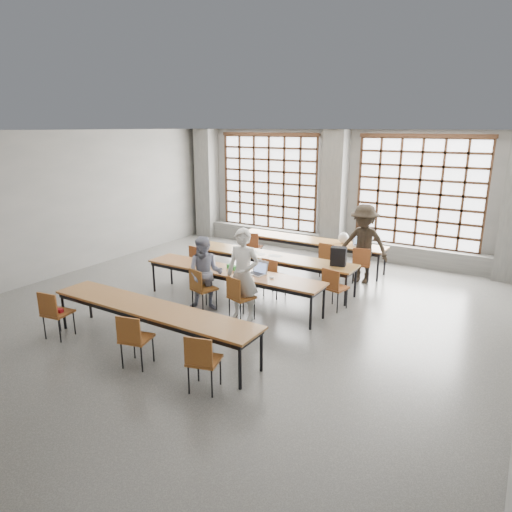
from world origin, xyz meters
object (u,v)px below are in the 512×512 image
at_px(backpack, 338,256).
at_px(mouse, 272,278).
at_px(laptop_back, 360,243).
at_px(red_pouch, 58,310).
at_px(plastic_bag, 343,238).
at_px(desk_row_c, 232,274).
at_px(chair_back_right, 361,261).
at_px(chair_mid_right, 334,285).
at_px(chair_back_left, 252,245).
at_px(green_box, 232,267).
at_px(student_back, 363,244).
at_px(chair_back_mid, 328,256).
at_px(chair_mid_centre, 273,273).
at_px(chair_mid_left, 199,260).
at_px(student_male, 243,275).
at_px(desk_row_a, 310,242).
at_px(laptop_front, 258,271).
at_px(desk_row_b, 271,258).
at_px(chair_front_right, 239,294).
at_px(chair_near_right, 202,357).
at_px(student_female, 205,274).
at_px(chair_near_left, 54,310).
at_px(chair_front_left, 201,286).
at_px(chair_near_mid, 133,335).
at_px(desk_row_d, 152,311).
at_px(phone, 236,273).

bearing_deg(backpack, mouse, -129.09).
bearing_deg(laptop_back, red_pouch, -117.52).
bearing_deg(plastic_bag, desk_row_c, -108.55).
relative_size(chair_back_right, chair_mid_right, 1.00).
relative_size(chair_back_left, green_box, 3.52).
bearing_deg(laptop_back, green_box, -115.72).
xyz_separation_m(student_back, plastic_bag, (-0.70, 0.55, -0.06)).
xyz_separation_m(chair_back_mid, chair_mid_centre, (-0.50, -1.86, 0.00)).
xyz_separation_m(chair_mid_left, student_male, (2.08, -1.30, 0.35)).
bearing_deg(desk_row_a, chair_mid_centre, -83.28).
bearing_deg(laptop_front, desk_row_b, 108.39).
relative_size(desk_row_a, red_pouch, 20.00).
xyz_separation_m(desk_row_a, mouse, (0.73, -3.31, 0.08)).
relative_size(green_box, red_pouch, 1.25).
bearing_deg(chair_front_right, backpack, 61.39).
xyz_separation_m(chair_mid_left, chair_mid_centre, (2.00, 0.00, 0.00)).
xyz_separation_m(chair_front_right, laptop_back, (0.97, 4.02, 0.25)).
bearing_deg(mouse, chair_near_right, -79.13).
relative_size(chair_back_right, student_back, 0.47).
height_order(chair_front_right, student_female, student_female).
bearing_deg(chair_mid_left, chair_near_left, -93.28).
xyz_separation_m(chair_back_right, chair_front_right, (-1.26, -3.29, 0.00)).
relative_size(chair_back_right, green_box, 3.52).
bearing_deg(laptop_front, chair_front_left, -140.11).
xyz_separation_m(chair_mid_right, chair_front_left, (-2.23, -1.42, 0.00)).
distance_m(chair_mid_left, laptop_front, 2.17).
distance_m(chair_near_mid, laptop_back, 6.47).
bearing_deg(chair_near_right, chair_back_mid, 95.07).
bearing_deg(backpack, chair_near_right, -104.55).
height_order(chair_mid_centre, chair_near_mid, same).
bearing_deg(mouse, green_box, 174.29).
bearing_deg(desk_row_a, red_pouch, -107.45).
bearing_deg(chair_mid_right, chair_back_mid, 115.62).
distance_m(desk_row_d, chair_near_right, 1.65).
relative_size(chair_back_left, chair_near_mid, 1.00).
distance_m(backpack, red_pouch, 5.55).
bearing_deg(desk_row_c, chair_back_left, 113.57).
relative_size(desk_row_a, chair_mid_right, 4.55).
distance_m(chair_mid_right, laptop_front, 1.53).
distance_m(student_female, laptop_front, 1.05).
bearing_deg(chair_mid_centre, red_pouch, -121.33).
relative_size(desk_row_d, chair_front_right, 4.55).
distance_m(chair_front_right, chair_near_left, 3.24).
distance_m(chair_mid_left, chair_front_right, 2.50).
relative_size(desk_row_b, chair_back_left, 4.55).
relative_size(green_box, phone, 1.92).
xyz_separation_m(student_male, red_pouch, (-2.31, -2.36, -0.39)).
distance_m(desk_row_d, student_female, 1.83).
bearing_deg(desk_row_a, mouse, -77.55).
bearing_deg(plastic_bag, red_pouch, -114.56).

